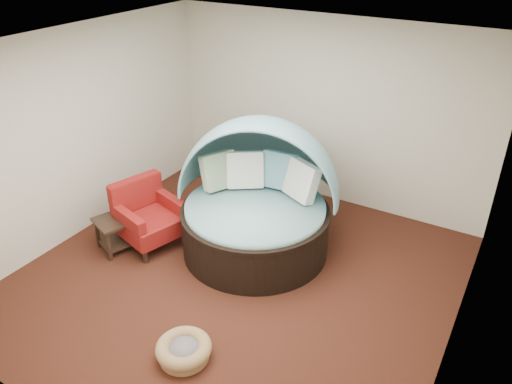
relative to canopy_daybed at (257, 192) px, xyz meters
The scene contains 10 objects.
floor 1.12m from the canopy_daybed, 78.72° to the right, with size 5.00×5.00×0.00m, color #421D12.
wall_back 1.85m from the canopy_daybed, 85.14° to the left, with size 5.00×5.00×0.00m, color beige.
wall_front 3.30m from the canopy_daybed, 87.37° to the right, with size 5.00×5.00×0.00m, color beige.
wall_left 2.53m from the canopy_daybed, 162.36° to the right, with size 5.00×5.00×0.00m, color beige.
wall_right 2.81m from the canopy_daybed, 15.76° to the right, with size 5.00×5.00×0.00m, color beige.
ceiling 2.12m from the canopy_daybed, 78.72° to the right, with size 5.00×5.00×0.00m, color white.
canopy_daybed is the anchor object (origin of this frame).
pet_basket 2.25m from the canopy_daybed, 79.86° to the right, with size 0.61×0.61×0.20m.
red_armchair 1.53m from the canopy_daybed, 152.60° to the right, with size 0.95×0.95×0.90m.
side_table 1.95m from the canopy_daybed, 147.00° to the right, with size 0.62×0.62×0.46m.
Camera 1 is at (2.71, -4.12, 3.94)m, focal length 35.00 mm.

